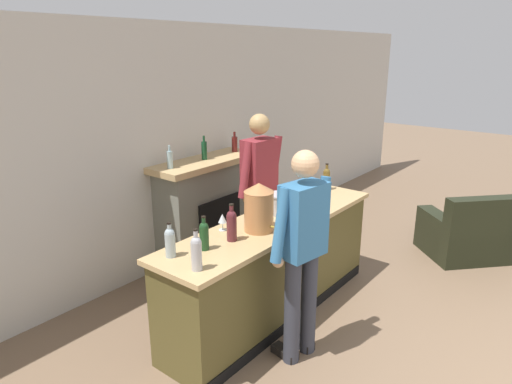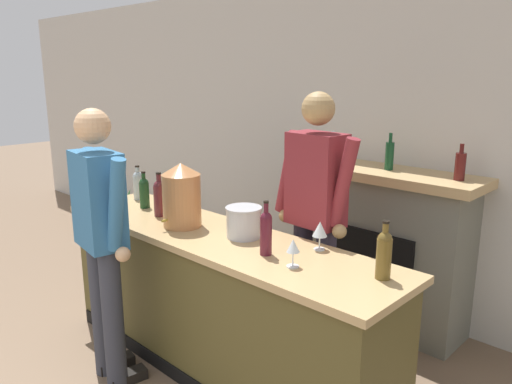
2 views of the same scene
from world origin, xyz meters
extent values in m
cube|color=beige|center=(0.00, 4.12, 1.38)|extent=(12.00, 0.07, 2.75)
cube|color=brown|center=(-0.11, 2.51, 0.46)|extent=(2.54, 0.58, 0.91)
cube|color=tan|center=(-0.11, 2.51, 0.94)|extent=(2.61, 0.65, 0.04)
cube|color=black|center=(-0.11, 2.22, 0.05)|extent=(2.49, 0.01, 0.10)
cube|color=slate|center=(0.36, 3.87, 0.59)|extent=(1.24, 0.44, 1.18)
cube|color=black|center=(0.36, 3.64, 0.44)|extent=(0.68, 0.02, 0.75)
cube|color=tan|center=(0.36, 3.85, 1.21)|extent=(1.40, 0.52, 0.07)
cylinder|color=#9CBDC2|center=(-0.17, 3.85, 1.34)|extent=(0.06, 0.06, 0.19)
cylinder|color=#9CBDC2|center=(-0.17, 3.85, 1.46)|extent=(0.02, 0.02, 0.06)
cylinder|color=#144326|center=(0.35, 3.85, 1.35)|extent=(0.06, 0.06, 0.21)
cylinder|color=#144326|center=(0.35, 3.85, 1.49)|extent=(0.03, 0.03, 0.07)
cylinder|color=#501615|center=(0.88, 3.85, 1.34)|extent=(0.07, 0.07, 0.19)
cylinder|color=#501615|center=(0.88, 3.85, 1.47)|extent=(0.03, 0.03, 0.06)
cylinder|color=#9D583F|center=(-2.80, 3.55, 0.10)|extent=(0.31, 0.31, 0.21)
cylinder|color=#332319|center=(-2.80, 3.55, 0.20)|extent=(0.28, 0.28, 0.02)
cone|color=#438F3A|center=(-2.71, 3.56, 0.38)|extent=(0.15, 0.24, 0.32)
cone|color=#418033|center=(-2.81, 3.66, 0.39)|extent=(0.34, 0.15, 0.37)
cone|color=#3C8B43|center=(-2.92, 3.57, 0.43)|extent=(0.17, 0.28, 0.41)
cone|color=#3E8938|center=(-2.80, 3.45, 0.40)|extent=(0.23, 0.13, 0.36)
cylinder|color=#353742|center=(-0.42, 1.93, 0.46)|extent=(0.13, 0.13, 0.92)
cube|color=black|center=(-0.41, 2.00, 0.04)|extent=(0.14, 0.25, 0.07)
cylinder|color=#353742|center=(-0.62, 1.96, 0.46)|extent=(0.13, 0.13, 0.92)
cube|color=black|center=(-0.61, 2.03, 0.04)|extent=(0.14, 0.25, 0.07)
cube|color=teal|center=(-0.52, 1.94, 1.22)|extent=(0.39, 0.27, 0.58)
cylinder|color=teal|center=(-0.29, 1.93, 1.23)|extent=(0.20, 0.08, 0.57)
sphere|color=#DFAC7D|center=(-0.29, 1.95, 0.93)|extent=(0.09, 0.09, 0.09)
cylinder|color=teal|center=(-0.75, 2.00, 1.23)|extent=(0.20, 0.08, 0.57)
sphere|color=#DFAC7D|center=(-0.74, 2.02, 0.93)|extent=(0.09, 0.09, 0.09)
sphere|color=#DFAC7D|center=(-0.52, 1.94, 1.66)|extent=(0.21, 0.21, 0.21)
cylinder|color=#383245|center=(0.20, 3.02, 0.50)|extent=(0.13, 0.13, 1.00)
cube|color=black|center=(0.20, 2.95, 0.04)|extent=(0.11, 0.25, 0.07)
cylinder|color=#383245|center=(0.40, 3.01, 0.50)|extent=(0.13, 0.13, 1.00)
cube|color=black|center=(0.40, 2.94, 0.04)|extent=(0.11, 0.25, 0.07)
cube|color=maroon|center=(0.30, 3.01, 1.30)|extent=(0.37, 0.24, 0.60)
cylinder|color=maroon|center=(0.07, 3.01, 1.31)|extent=(0.20, 0.08, 0.57)
sphere|color=tan|center=(0.07, 2.99, 1.01)|extent=(0.09, 0.09, 0.09)
cylinder|color=maroon|center=(0.53, 2.98, 1.31)|extent=(0.20, 0.08, 0.57)
sphere|color=tan|center=(0.53, 2.96, 1.01)|extent=(0.09, 0.09, 0.09)
sphere|color=tan|center=(0.30, 3.01, 1.74)|extent=(0.21, 0.21, 0.21)
cylinder|color=#C6804A|center=(-0.40, 2.47, 1.13)|extent=(0.25, 0.25, 0.35)
cone|color=#C6804A|center=(-0.40, 2.47, 1.35)|extent=(0.26, 0.26, 0.08)
cylinder|color=#B29333|center=(-0.40, 2.33, 1.03)|extent=(0.02, 0.04, 0.02)
cylinder|color=silver|center=(0.06, 2.60, 1.05)|extent=(0.22, 0.22, 0.18)
cylinder|color=silver|center=(0.06, 2.60, 1.14)|extent=(0.23, 0.23, 0.01)
cylinder|color=#B1B0B5|center=(-1.25, 2.36, 1.07)|extent=(0.08, 0.08, 0.22)
sphere|color=#B1B0B5|center=(-1.25, 2.36, 1.17)|extent=(0.07, 0.07, 0.07)
cylinder|color=#B1B0B5|center=(-1.25, 2.36, 1.22)|extent=(0.03, 0.03, 0.08)
cylinder|color=black|center=(-1.25, 2.36, 1.27)|extent=(0.03, 0.03, 0.01)
cylinder|color=#9DADB2|center=(-1.22, 2.67, 1.05)|extent=(0.08, 0.08, 0.19)
sphere|color=#9DADB2|center=(-1.22, 2.67, 1.15)|extent=(0.08, 0.08, 0.08)
cylinder|color=#9DADB2|center=(-1.22, 2.67, 1.19)|extent=(0.03, 0.03, 0.07)
cylinder|color=black|center=(-1.22, 2.67, 1.23)|extent=(0.04, 0.04, 0.01)
cylinder|color=#193E1D|center=(-0.97, 2.56, 1.05)|extent=(0.07, 0.07, 0.19)
sphere|color=#193E1D|center=(-0.97, 2.56, 1.15)|extent=(0.07, 0.07, 0.07)
cylinder|color=#193E1D|center=(-0.97, 2.56, 1.19)|extent=(0.03, 0.03, 0.07)
cylinder|color=black|center=(-0.97, 2.56, 1.23)|extent=(0.03, 0.03, 0.01)
cylinder|color=brown|center=(1.02, 2.62, 1.06)|extent=(0.08, 0.08, 0.21)
sphere|color=brown|center=(1.02, 2.62, 1.17)|extent=(0.07, 0.07, 0.07)
cylinder|color=brown|center=(1.02, 2.62, 1.21)|extent=(0.03, 0.03, 0.08)
cylinder|color=black|center=(1.02, 2.62, 1.25)|extent=(0.03, 0.03, 0.01)
cylinder|color=#5B2228|center=(-0.71, 2.51, 1.07)|extent=(0.08, 0.08, 0.22)
sphere|color=#5B2228|center=(-0.71, 2.51, 1.18)|extent=(0.08, 0.08, 0.08)
cylinder|color=#5B2228|center=(-0.71, 2.51, 1.22)|extent=(0.03, 0.03, 0.09)
cylinder|color=black|center=(-0.71, 2.51, 1.27)|extent=(0.04, 0.04, 0.01)
cylinder|color=#531726|center=(0.37, 2.47, 1.07)|extent=(0.07, 0.07, 0.22)
sphere|color=#531726|center=(0.37, 2.47, 1.17)|extent=(0.06, 0.06, 0.06)
cylinder|color=#531726|center=(0.37, 2.47, 1.22)|extent=(0.03, 0.03, 0.08)
cylinder|color=black|center=(0.37, 2.47, 1.27)|extent=(0.03, 0.03, 0.01)
cylinder|color=silver|center=(0.60, 2.43, 0.96)|extent=(0.07, 0.07, 0.01)
cylinder|color=silver|center=(0.60, 2.43, 1.00)|extent=(0.01, 0.01, 0.08)
cone|color=silver|center=(0.60, 2.43, 1.08)|extent=(0.07, 0.07, 0.07)
cylinder|color=silver|center=(-0.59, 2.72, 0.96)|extent=(0.07, 0.07, 0.01)
cylinder|color=silver|center=(-0.59, 2.72, 1.00)|extent=(0.01, 0.01, 0.07)
cone|color=silver|center=(-0.59, 2.72, 1.07)|extent=(0.07, 0.07, 0.08)
cylinder|color=silver|center=(0.54, 2.74, 0.96)|extent=(0.07, 0.07, 0.01)
cylinder|color=silver|center=(0.54, 2.74, 1.00)|extent=(0.01, 0.01, 0.08)
cone|color=silver|center=(0.54, 2.74, 1.08)|extent=(0.09, 0.09, 0.09)
camera|label=1|loc=(-3.30, 0.20, 2.47)|focal=32.00mm
camera|label=2|loc=(2.17, 0.50, 1.97)|focal=35.00mm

